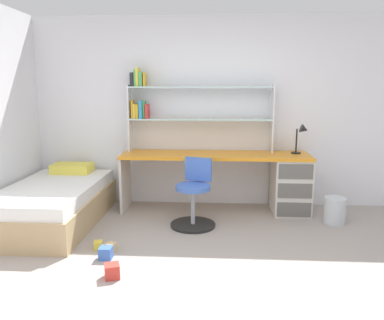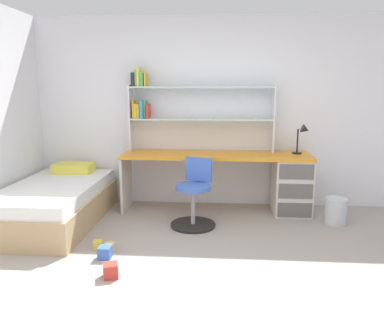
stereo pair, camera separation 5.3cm
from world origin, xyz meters
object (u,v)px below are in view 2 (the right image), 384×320
desk (267,178)px  bookshelf_hutch (181,104)px  swivel_chair (194,200)px  bed_platform (55,203)px  waste_bin (336,211)px  desk_lamp (303,134)px  toy_block_yellow_3 (98,245)px  toy_block_red_1 (111,271)px  toy_block_natural_2 (110,247)px  toy_block_blue_0 (105,253)px

desk → bookshelf_hutch: bearing=170.7°
bookshelf_hutch → swivel_chair: 1.32m
swivel_chair → bed_platform: 1.66m
waste_bin → bookshelf_hutch: bearing=162.8°
bookshelf_hutch → swivel_chair: bookshelf_hutch is taller
desk_lamp → bed_platform: bearing=-168.0°
swivel_chair → toy_block_yellow_3: bearing=-141.2°
bookshelf_hutch → desk_lamp: (1.55, -0.14, -0.36)m
desk → desk_lamp: desk_lamp is taller
desk → toy_block_red_1: 2.43m
bed_platform → swivel_chair: bearing=0.7°
bookshelf_hutch → waste_bin: bearing=-17.2°
bookshelf_hutch → toy_block_red_1: 2.46m
desk_lamp → waste_bin: 1.01m
bookshelf_hutch → desk_lamp: bearing=-5.1°
desk_lamp → waste_bin: desk_lamp is taller
bed_platform → toy_block_red_1: 1.66m
bookshelf_hutch → desk: bearing=-9.3°
bed_platform → toy_block_red_1: size_ratio=14.94×
bookshelf_hutch → toy_block_natural_2: bearing=-109.8°
toy_block_natural_2 → bed_platform: bearing=139.2°
toy_block_red_1 → bookshelf_hutch: bearing=79.0°
toy_block_red_1 → swivel_chair: bearing=64.6°
desk → toy_block_yellow_3: size_ratio=28.70×
desk_lamp → bed_platform: 3.15m
desk → toy_block_blue_0: bearing=-137.8°
toy_block_natural_2 → waste_bin: bearing=21.5°
swivel_chair → bed_platform: size_ratio=0.43×
desk_lamp → toy_block_yellow_3: bearing=-149.0°
waste_bin → toy_block_blue_0: (-2.43, -1.12, -0.10)m
bed_platform → toy_block_blue_0: bearing=-46.3°
swivel_chair → toy_block_blue_0: 1.24m
bookshelf_hutch → swivel_chair: (0.22, -0.75, -1.06)m
desk_lamp → toy_block_yellow_3: 2.79m
desk → toy_block_blue_0: (-1.67, -1.51, -0.38)m
toy_block_blue_0 → toy_block_yellow_3: 0.25m
swivel_chair → toy_block_blue_0: size_ratio=6.78×
desk → waste_bin: size_ratio=7.63×
desk → swivel_chair: size_ratio=3.06×
bookshelf_hutch → toy_block_red_1: (-0.40, -2.05, -1.31)m
desk_lamp → waste_bin: bearing=-53.6°
toy_block_yellow_3 → waste_bin: bearing=19.4°
swivel_chair → toy_block_red_1: (-0.62, -1.30, -0.24)m
desk → toy_block_blue_0: size_ratio=20.75×
swivel_chair → toy_block_red_1: 1.46m
waste_bin → toy_block_blue_0: size_ratio=2.72×
toy_block_red_1 → toy_block_natural_2: 0.54m
toy_block_blue_0 → toy_block_natural_2: bearing=89.2°
bed_platform → toy_block_yellow_3: 1.05m
bookshelf_hutch → toy_block_natural_2: (-0.55, -1.53, -1.32)m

